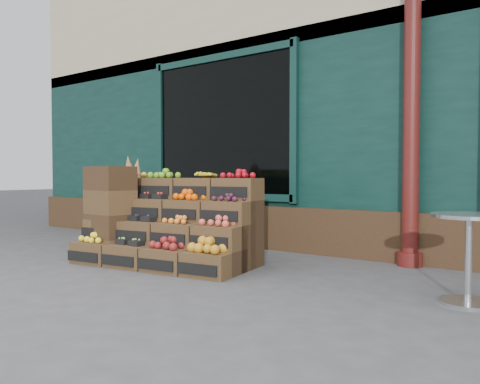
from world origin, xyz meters
The scene contains 6 objects.
ground centered at (0.00, 0.00, 0.00)m, with size 60.00×60.00×0.00m, color #414143.
shop_facade centered at (0.00, 5.11, 2.40)m, with size 12.00×6.24×4.80m.
crate_display centered at (-1.13, 0.61, 0.40)m, with size 2.16×1.26×1.29m.
spare_crates centered at (-1.83, 0.30, 0.57)m, with size 0.61×0.46×1.13m.
bistro_table centered at (2.03, 0.69, 0.45)m, with size 0.57×0.57×0.72m.
shopkeeper centered at (-1.67, 2.78, 1.07)m, with size 0.78×0.51×2.15m, color #16501E.
Camera 1 is at (2.70, -3.35, 1.02)m, focal length 35.00 mm.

